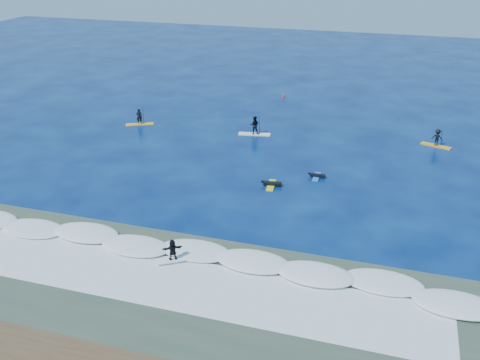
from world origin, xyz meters
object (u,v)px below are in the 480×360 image
(sup_paddler_right, at_px, (437,139))
(wave_surfer, at_px, (173,251))
(sup_paddler_center, at_px, (254,127))
(marker_buoy, at_px, (283,96))
(prone_paddler_near, at_px, (271,184))
(prone_paddler_far, at_px, (317,176))
(sup_paddler_left, at_px, (139,119))

(sup_paddler_right, bearing_deg, wave_surfer, -102.70)
(sup_paddler_center, height_order, marker_buoy, sup_paddler_center)
(prone_paddler_near, height_order, prone_paddler_far, prone_paddler_near)
(sup_paddler_right, height_order, wave_surfer, sup_paddler_right)
(sup_paddler_left, relative_size, prone_paddler_near, 1.34)
(prone_paddler_far, xyz_separation_m, wave_surfer, (-6.54, -15.60, 0.72))
(prone_paddler_near, height_order, wave_surfer, wave_surfer)
(sup_paddler_left, xyz_separation_m, marker_buoy, (12.70, 14.66, -0.38))
(sup_paddler_center, distance_m, marker_buoy, 14.04)
(sup_paddler_left, xyz_separation_m, sup_paddler_right, (30.78, 2.65, 0.14))
(prone_paddler_near, bearing_deg, sup_paddler_right, -50.82)
(prone_paddler_far, height_order, marker_buoy, marker_buoy)
(prone_paddler_far, bearing_deg, sup_paddler_left, 67.92)
(prone_paddler_near, distance_m, marker_buoy, 25.96)
(sup_paddler_left, bearing_deg, marker_buoy, 22.11)
(sup_paddler_right, relative_size, wave_surfer, 1.43)
(prone_paddler_near, height_order, marker_buoy, marker_buoy)
(sup_paddler_right, bearing_deg, marker_buoy, 165.77)
(marker_buoy, bearing_deg, prone_paddler_far, -70.39)
(marker_buoy, bearing_deg, sup_paddler_right, -33.61)
(sup_paddler_left, distance_m, sup_paddler_right, 30.90)
(sup_paddler_left, distance_m, marker_buoy, 19.40)
(prone_paddler_near, bearing_deg, wave_surfer, 159.64)
(sup_paddler_center, relative_size, marker_buoy, 5.33)
(wave_surfer, xyz_separation_m, marker_buoy, (-1.57, 38.35, -0.57))
(sup_paddler_center, bearing_deg, wave_surfer, -96.87)
(sup_paddler_left, bearing_deg, wave_surfer, -85.91)
(prone_paddler_far, relative_size, wave_surfer, 0.91)
(sup_paddler_right, xyz_separation_m, marker_buoy, (-18.08, 12.02, -0.51))
(prone_paddler_far, bearing_deg, marker_buoy, 18.79)
(sup_paddler_left, height_order, prone_paddler_far, sup_paddler_left)
(sup_paddler_center, xyz_separation_m, wave_surfer, (1.45, -24.33, -0.02))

